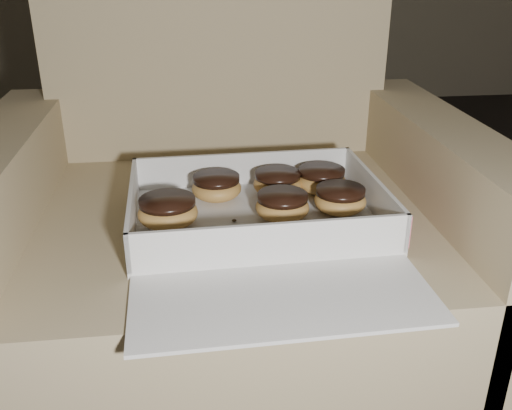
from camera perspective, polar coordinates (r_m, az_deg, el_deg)
The scene contains 13 objects.
armchair at distance 1.00m, azimuth -2.61°, elevation -4.77°, with size 0.80×0.68×0.84m.
bakery_box at distance 0.82m, azimuth 0.63°, elevation -2.06°, with size 0.38×0.44×0.06m.
donut_a at distance 0.87m, azimuth 8.41°, elevation 0.58°, with size 0.08×0.08×0.04m.
donut_b at distance 0.91m, azimuth -3.97°, elevation 1.85°, with size 0.08×0.08×0.04m.
donut_c at distance 0.84m, azimuth 2.65°, elevation -0.04°, with size 0.08×0.08×0.04m.
donut_d at distance 0.94m, azimuth 6.54°, elevation 2.57°, with size 0.08×0.08×0.04m.
donut_e at distance 0.92m, azimuth 2.18°, elevation 2.26°, with size 0.08×0.08×0.04m.
donut_f at distance 0.83m, azimuth -8.81°, elevation -0.62°, with size 0.09×0.09×0.04m.
crumb_a at distance 0.78m, azimuth 9.51°, elevation -3.94°, with size 0.01×0.01×0.00m, color black.
crumb_b at distance 0.84m, azimuth -2.20°, elevation -1.56°, with size 0.01×0.01×0.00m, color black.
crumb_c at distance 0.75m, azimuth -9.10°, elevation -5.44°, with size 0.01×0.01×0.00m, color black.
crumb_d at distance 0.76m, azimuth -5.88°, elevation -4.61°, with size 0.01×0.01×0.00m, color black.
crumb_e at distance 0.82m, azimuth 9.55°, elevation -2.63°, with size 0.01×0.01×0.00m, color black.
Camera 1 is at (-0.32, -0.69, 0.75)m, focal length 40.00 mm.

